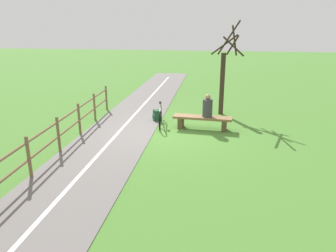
# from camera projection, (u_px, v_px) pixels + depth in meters

# --- Properties ---
(ground_plane) EXTENTS (80.00, 80.00, 0.00)m
(ground_plane) POSITION_uv_depth(u_px,v_px,m) (163.00, 131.00, 10.66)
(ground_plane) COLOR #477A2D
(paved_path) EXTENTS (4.11, 36.07, 0.02)m
(paved_path) POSITION_uv_depth(u_px,v_px,m) (75.00, 181.00, 7.13)
(paved_path) COLOR #66605E
(paved_path) RESTS_ON ground_plane
(path_centre_line) EXTENTS (1.66, 31.97, 0.00)m
(path_centre_line) POSITION_uv_depth(u_px,v_px,m) (75.00, 181.00, 7.13)
(path_centre_line) COLOR silver
(path_centre_line) RESTS_ON paved_path
(bench) EXTENTS (2.03, 0.55, 0.45)m
(bench) POSITION_uv_depth(u_px,v_px,m) (202.00, 120.00, 10.77)
(bench) COLOR brown
(bench) RESTS_ON ground_plane
(person_seated) EXTENTS (0.35, 0.35, 0.78)m
(person_seated) POSITION_uv_depth(u_px,v_px,m) (208.00, 107.00, 10.59)
(person_seated) COLOR #38383D
(person_seated) RESTS_ON bench
(bicycle) EXTENTS (0.34, 1.69, 0.83)m
(bicycle) POSITION_uv_depth(u_px,v_px,m) (160.00, 116.00, 11.19)
(bicycle) COLOR black
(bicycle) RESTS_ON ground_plane
(backpack) EXTENTS (0.39, 0.40, 0.42)m
(backpack) POSITION_uv_depth(u_px,v_px,m) (157.00, 115.00, 11.78)
(backpack) COLOR #1E4C2D
(backpack) RESTS_ON ground_plane
(fence_roadside) EXTENTS (1.17, 11.33, 1.03)m
(fence_roadside) POSITION_uv_depth(u_px,v_px,m) (45.00, 141.00, 7.92)
(fence_roadside) COLOR brown
(fence_roadside) RESTS_ON ground_plane
(tree_mid_field) EXTENTS (1.31, 1.39, 3.67)m
(tree_mid_field) POSITION_uv_depth(u_px,v_px,m) (224.00, 74.00, 12.31)
(tree_mid_field) COLOR #38281E
(tree_mid_field) RESTS_ON ground_plane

